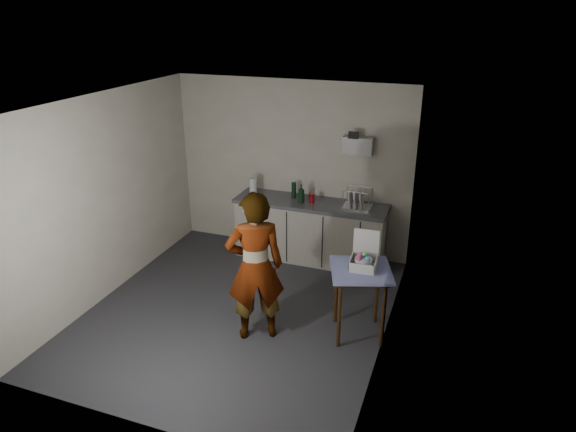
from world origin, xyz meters
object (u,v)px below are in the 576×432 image
(standing_man, at_px, (255,267))
(dark_bottle, at_px, (294,190))
(dish_rack, at_px, (357,203))
(kitchen_counter, at_px, (310,232))
(soap_bottle, at_px, (301,194))
(soda_can, at_px, (312,198))
(bakery_box, at_px, (363,260))
(paper_towel, at_px, (253,188))
(side_table, at_px, (360,278))

(standing_man, distance_m, dark_bottle, 2.17)
(standing_man, height_order, dish_rack, standing_man)
(kitchen_counter, xyz_separation_m, dish_rack, (0.67, 0.02, 0.55))
(standing_man, distance_m, soap_bottle, 2.00)
(soda_can, relative_size, bakery_box, 0.33)
(paper_towel, relative_size, bakery_box, 0.72)
(dark_bottle, bearing_deg, dish_rack, -3.97)
(kitchen_counter, bearing_deg, side_table, -56.31)
(side_table, xyz_separation_m, paper_towel, (-1.97, 1.58, 0.31))
(bakery_box, bearing_deg, soap_bottle, 125.89)
(paper_towel, bearing_deg, dark_bottle, 14.90)
(standing_man, bearing_deg, paper_towel, -95.48)
(paper_towel, bearing_deg, soda_can, 3.36)
(dish_rack, bearing_deg, dark_bottle, 176.03)
(bakery_box, bearing_deg, standing_man, -160.68)
(dish_rack, bearing_deg, side_table, -75.56)
(kitchen_counter, height_order, dark_bottle, dark_bottle)
(dish_rack, relative_size, bakery_box, 0.98)
(soda_can, bearing_deg, dish_rack, 3.16)
(kitchen_counter, bearing_deg, soap_bottle, -151.47)
(kitchen_counter, relative_size, dish_rack, 5.64)
(soda_can, height_order, dish_rack, dish_rack)
(kitchen_counter, height_order, side_table, kitchen_counter)
(soap_bottle, bearing_deg, dish_rack, 6.05)
(side_table, height_order, soda_can, soda_can)
(dark_bottle, bearing_deg, soda_can, -18.17)
(side_table, relative_size, bakery_box, 2.10)
(side_table, bearing_deg, soap_bottle, 109.05)
(bakery_box, bearing_deg, dark_bottle, 126.76)
(dark_bottle, bearing_deg, side_table, -51.26)
(standing_man, bearing_deg, kitchen_counter, -119.21)
(standing_man, height_order, dark_bottle, standing_man)
(soap_bottle, bearing_deg, kitchen_counter, 28.53)
(standing_man, relative_size, soap_bottle, 6.52)
(side_table, xyz_separation_m, soda_can, (-1.08, 1.63, 0.23))
(side_table, bearing_deg, kitchen_counter, 104.98)
(side_table, bearing_deg, paper_towel, 122.64)
(soap_bottle, xyz_separation_m, dish_rack, (0.80, 0.08, -0.07))
(dark_bottle, relative_size, dish_rack, 0.60)
(dish_rack, height_order, bakery_box, bakery_box)
(side_table, xyz_separation_m, soap_bottle, (-1.23, 1.58, 0.30))
(standing_man, bearing_deg, soap_bottle, -115.61)
(standing_man, distance_m, paper_towel, 2.18)
(dark_bottle, bearing_deg, standing_man, -82.28)
(kitchen_counter, height_order, dish_rack, dish_rack)
(paper_towel, relative_size, dish_rack, 0.73)
(soda_can, relative_size, dark_bottle, 0.55)
(paper_towel, distance_m, bakery_box, 2.51)
(standing_man, xyz_separation_m, dark_bottle, (-0.29, 2.14, 0.15))
(soda_can, distance_m, paper_towel, 0.90)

